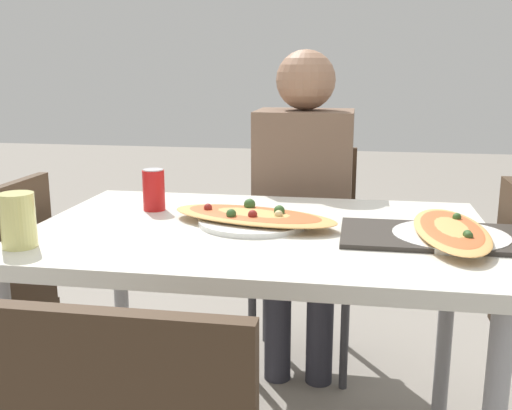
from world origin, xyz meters
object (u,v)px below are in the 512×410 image
Objects in this scene: person_seated at (303,190)px; soda_can at (154,190)px; chair_far_seated at (305,243)px; pizza_main at (253,217)px; pizza_second at (451,232)px; dining_table at (260,254)px; drink_glass at (18,220)px.

soda_can is at bearing 49.16° from person_seated.
chair_far_seated reaches higher than pizza_main.
pizza_main reaches higher than pizza_second.
dining_table is 9.78× the size of soda_can.
chair_far_seated is at bearing -90.00° from person_seated.
dining_table is at bearing 176.67° from pizza_second.
person_seated is (0.06, 0.62, 0.05)m from dining_table.
person_seated is at bearing 84.41° from dining_table.
drink_glass is (-0.60, -0.89, 0.09)m from person_seated.
pizza_second is at bearing 13.27° from drink_glass.
person_seated is 2.37× the size of pizza_main.
person_seated reaches higher than pizza_main.
pizza_second is at bearing 123.54° from person_seated.
chair_far_seated is at bearing 59.15° from drink_glass.
dining_table is 0.76m from chair_far_seated.
person_seated is 0.63m from soda_can.
chair_far_seated is 1.21m from drink_glass.
soda_can reaches higher than dining_table.
pizza_main is at bearing 83.13° from chair_far_seated.
dining_table is 0.40m from soda_can.
person_seated is 0.59m from pizza_main.
dining_table is 0.50m from pizza_second.
drink_glass reaches higher than pizza_second.
soda_can is at bearing 160.57° from pizza_main.
pizza_second is (0.84, -0.18, -0.04)m from soda_can.
soda_can is 0.95× the size of drink_glass.
person_seated is (0.00, -0.11, 0.24)m from chair_far_seated.
dining_table is at bearing 85.26° from chair_far_seated.
chair_far_seated is at bearing 83.13° from pizza_main.
pizza_second is at bearing 119.49° from chair_far_seated.
chair_far_seated is 6.78× the size of soda_can.
person_seated reaches higher than pizza_second.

